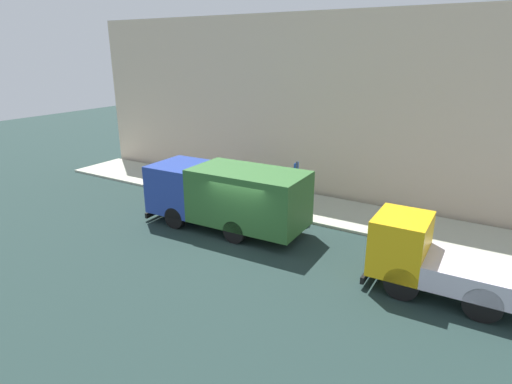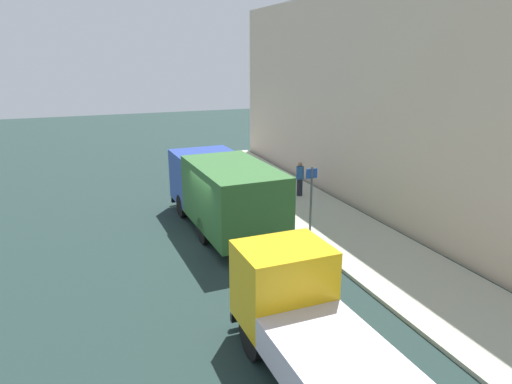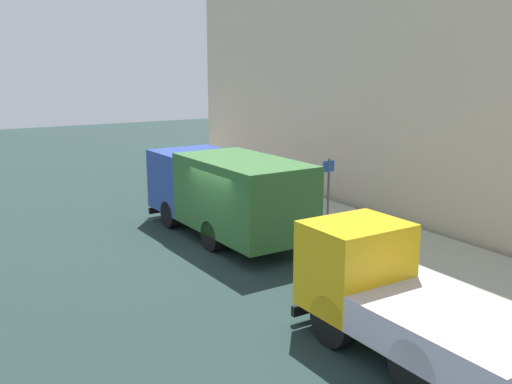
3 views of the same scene
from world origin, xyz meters
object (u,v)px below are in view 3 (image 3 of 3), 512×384
large_utility_truck (225,191)px  small_flatbed_truck (395,298)px  traffic_cone_orange (248,198)px  street_sign_post (328,190)px  pedestrian_walking (294,181)px  pedestrian_standing (243,180)px

large_utility_truck → small_flatbed_truck: size_ratio=1.36×
traffic_cone_orange → street_sign_post: bearing=-87.4°
small_flatbed_truck → pedestrian_walking: 12.55m
pedestrian_walking → traffic_cone_orange: pedestrian_walking is taller
large_utility_truck → street_sign_post: 3.39m
small_flatbed_truck → large_utility_truck: bearing=83.1°
street_sign_post → small_flatbed_truck: bearing=-118.2°
small_flatbed_truck → street_sign_post: (3.65, 6.81, 0.48)m
small_flatbed_truck → traffic_cone_orange: small_flatbed_truck is taller
pedestrian_walking → traffic_cone_orange: size_ratio=2.63×
small_flatbed_truck → traffic_cone_orange: size_ratio=8.63×
large_utility_truck → pedestrian_walking: size_ratio=4.47×
pedestrian_standing → traffic_cone_orange: 1.09m
small_flatbed_truck → pedestrian_walking: size_ratio=3.29×
large_utility_truck → pedestrian_standing: 4.77m
large_utility_truck → traffic_cone_orange: size_ratio=11.74×
small_flatbed_truck → traffic_cone_orange: 12.18m
traffic_cone_orange → pedestrian_standing: bearing=70.6°
pedestrian_walking → street_sign_post: street_sign_post is taller
large_utility_truck → small_flatbed_truck: (-0.88, -8.77, -0.42)m
pedestrian_standing → street_sign_post: street_sign_post is taller
large_utility_truck → pedestrian_walking: bearing=27.0°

